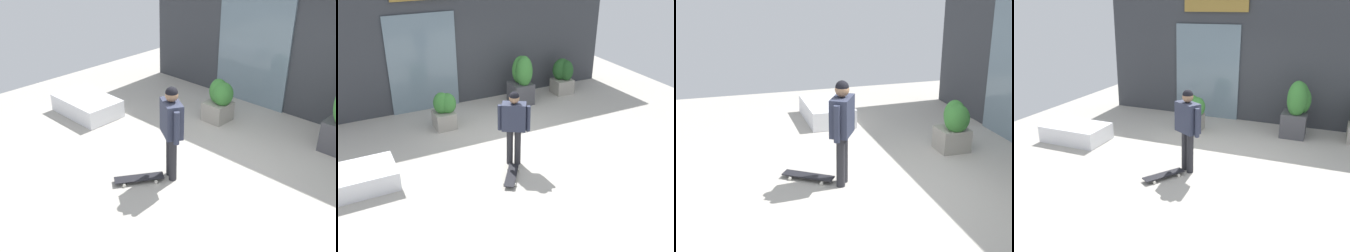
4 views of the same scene
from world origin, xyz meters
TOP-DOWN VIEW (x-y plane):
  - ground_plane at (0.00, 0.00)m, footprint 12.00×12.00m
  - building_facade at (-0.05, 2.91)m, footprint 8.51×0.31m
  - skateboarder at (-0.49, -0.75)m, footprint 0.57×0.47m
  - skateboard at (-0.77, -1.21)m, footprint 0.62×0.78m
  - planter_box_mid at (-1.22, 1.50)m, footprint 0.56×0.52m
  - snow_ledge at (-3.51, -0.23)m, footprint 1.45×0.90m

SIDE VIEW (x-z plane):
  - ground_plane at x=0.00m, z-range 0.00..0.00m
  - skateboard at x=-0.77m, z-range 0.02..0.10m
  - snow_ledge at x=-3.51m, z-range 0.00..0.38m
  - planter_box_mid at x=-1.22m, z-range 0.02..0.92m
  - skateboarder at x=-0.49m, z-range 0.18..1.77m
  - building_facade at x=-0.05m, z-range -0.01..3.41m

